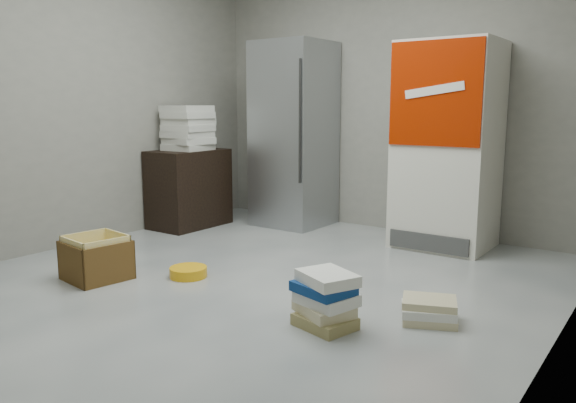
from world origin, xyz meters
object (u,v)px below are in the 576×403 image
(steel_fridge, at_px, (294,135))
(wood_shelf, at_px, (189,188))
(phonebook_stack_main, at_px, (325,299))
(coke_cooler, at_px, (447,146))
(cardboard_box, at_px, (97,261))

(steel_fridge, bearing_deg, wood_shelf, -138.69)
(wood_shelf, distance_m, phonebook_stack_main, 3.02)
(wood_shelf, relative_size, phonebook_stack_main, 1.89)
(coke_cooler, xyz_separation_m, cardboard_box, (-1.71, -2.43, -0.77))
(wood_shelf, height_order, cardboard_box, wood_shelf)
(steel_fridge, xyz_separation_m, phonebook_stack_main, (1.78, -2.23, -0.79))
(steel_fridge, xyz_separation_m, cardboard_box, (-0.06, -2.44, -0.82))
(coke_cooler, distance_m, wood_shelf, 2.63)
(steel_fridge, relative_size, wood_shelf, 2.37)
(coke_cooler, bearing_deg, wood_shelf, -163.72)
(coke_cooler, distance_m, phonebook_stack_main, 2.35)
(phonebook_stack_main, relative_size, cardboard_box, 0.93)
(steel_fridge, height_order, wood_shelf, steel_fridge)
(steel_fridge, distance_m, coke_cooler, 1.65)
(coke_cooler, bearing_deg, phonebook_stack_main, -86.74)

